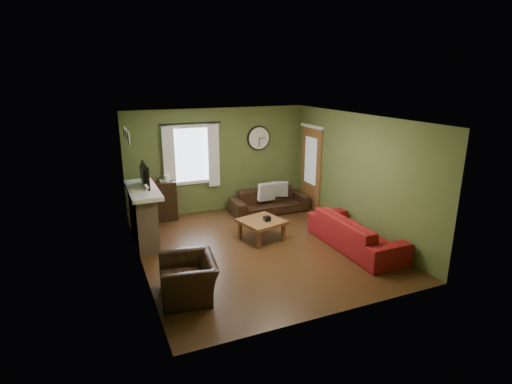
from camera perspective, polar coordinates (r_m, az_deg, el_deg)
name	(u,v)px	position (r m, az deg, el deg)	size (l,w,h in m)	color
floor	(259,247)	(8.20, 0.46, -7.87)	(4.60, 5.20, 0.00)	#3F2512
ceiling	(260,118)	(7.52, 0.50, 10.52)	(4.60, 5.20, 0.00)	white
wall_left	(137,200)	(7.19, -16.57, -1.03)	(0.00, 5.20, 2.60)	#516130
wall_right	(357,174)	(8.90, 14.19, 2.44)	(0.00, 5.20, 2.60)	#516130
wall_back	(218,160)	(10.13, -5.43, 4.53)	(4.60, 0.00, 2.60)	#516130
wall_front	(335,232)	(5.60, 11.24, -5.64)	(4.60, 0.00, 2.60)	#516130
fireplace	(143,218)	(8.53, -15.80, -3.55)	(0.40, 1.40, 1.10)	tan
firebox	(154,228)	(8.64, -14.42, -4.96)	(0.04, 0.60, 0.55)	black
mantel	(143,190)	(8.36, -15.91, 0.28)	(0.58, 1.60, 0.08)	white
tv	(142,178)	(8.45, -16.02, 1.95)	(0.60, 0.08, 0.35)	black
tv_screen	(145,175)	(8.44, -15.52, 2.37)	(0.02, 0.62, 0.36)	#994C3F
medallion_left	(129,138)	(7.76, -17.74, 7.34)	(0.28, 0.28, 0.03)	white
medallion_mid	(127,136)	(8.11, -18.00, 7.67)	(0.28, 0.28, 0.03)	white
medallion_right	(125,133)	(8.46, -18.24, 7.98)	(0.28, 0.28, 0.03)	white
window_pane	(191,155)	(9.88, -9.30, 5.28)	(1.00, 0.02, 1.30)	silver
curtain_rod	(190,123)	(9.67, -9.37, 9.65)	(0.03, 0.03, 1.50)	black
curtain_left	(169,159)	(9.68, -12.31, 4.59)	(0.28, 0.04, 1.55)	white
curtain_right	(214,156)	(9.94, -6.06, 5.17)	(0.28, 0.04, 1.55)	white
wall_clock	(259,138)	(10.37, 0.43, 7.69)	(0.64, 0.06, 0.64)	white
door	(311,168)	(10.43, 7.88, 3.39)	(0.05, 0.90, 2.10)	brown
bookshelf	(159,202)	(9.75, -13.64, -1.36)	(0.80, 0.34, 0.95)	black
book	(160,181)	(9.70, -13.59, 1.55)	(0.17, 0.23, 0.02)	brown
sofa_brown	(269,201)	(10.15, 1.90, -1.29)	(1.96, 0.77, 0.57)	black
pillow_left	(267,192)	(10.01, 1.55, 0.02)	(0.45, 0.13, 0.45)	#989E9D
pillow_right	(280,189)	(10.27, 3.50, 0.43)	(0.39, 0.12, 0.39)	#989E9D
sofa_red	(356,232)	(8.29, 14.06, -5.62)	(2.26, 0.88, 0.66)	maroon
armchair	(188,278)	(6.47, -9.65, -12.03)	(0.97, 0.85, 0.63)	black
coffee_table	(261,230)	(8.48, 0.79, -5.41)	(0.82, 0.82, 0.44)	brown
tissue_box	(267,222)	(8.38, 1.58, -4.37)	(0.13, 0.13, 0.10)	black
wine_glass_a	(147,191)	(7.77, -15.26, 0.15)	(0.07, 0.07, 0.19)	white
wine_glass_b	(146,189)	(7.94, -15.44, 0.45)	(0.06, 0.06, 0.18)	white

